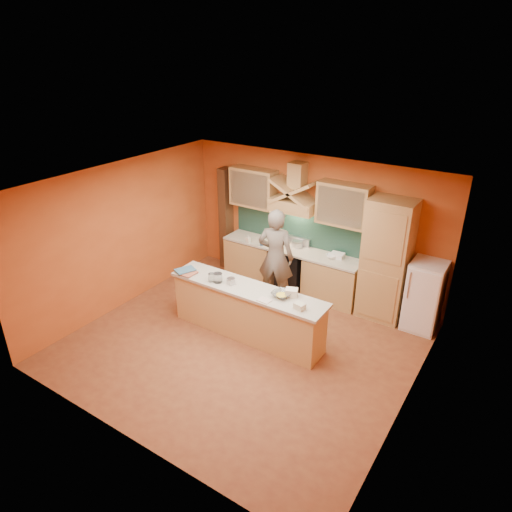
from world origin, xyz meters
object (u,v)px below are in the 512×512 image
Objects in this scene: mixing_bowl at (282,294)px; person at (276,257)px; fridge at (424,296)px; kitchen_scale at (231,282)px; stove at (290,269)px.

person is at bearing 124.76° from mixing_bowl.
person reaches higher than fridge.
person is at bearing 102.50° from kitchen_scale.
stove is at bearing -101.53° from person.
fridge is at bearing 0.00° from stove.
fridge is at bearing 52.19° from kitchen_scale.
person is (0.01, -0.64, 0.52)m from stove.
mixing_bowl is at bearing 111.98° from person.
person is 6.17× the size of mixing_bowl.
fridge is at bearing -179.40° from person.
kitchen_scale reaches higher than mixing_bowl.
person is at bearing -166.63° from fridge.
mixing_bowl is (0.94, 0.11, -0.01)m from kitchen_scale.
fridge is 2.78m from person.
stove is 0.46× the size of person.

